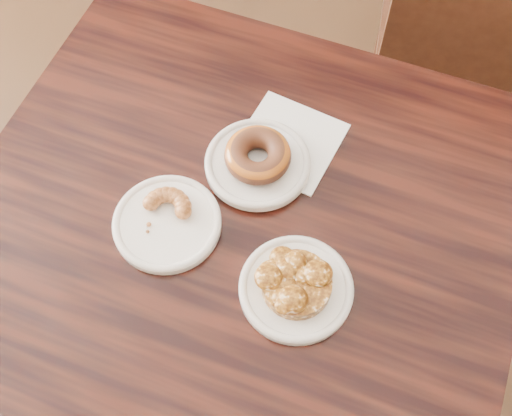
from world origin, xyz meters
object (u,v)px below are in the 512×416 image
(chair_far, at_px, (471,31))
(cruller_fragment, at_px, (166,218))
(glazed_donut, at_px, (258,155))
(apple_fritter, at_px, (297,283))
(cafe_table, at_px, (238,320))

(chair_far, relative_size, cruller_fragment, 10.42)
(glazed_donut, distance_m, apple_fritter, 0.21)
(glazed_donut, bearing_deg, cafe_table, -91.11)
(chair_far, distance_m, cruller_fragment, 0.99)
(chair_far, xyz_separation_m, cruller_fragment, (-0.43, -0.83, 0.32))
(cafe_table, bearing_deg, cruller_fragment, -170.68)
(chair_far, relative_size, glazed_donut, 8.80)
(cafe_table, xyz_separation_m, cruller_fragment, (-0.10, -0.01, 0.40))
(apple_fritter, distance_m, cruller_fragment, 0.21)
(apple_fritter, bearing_deg, cafe_table, 154.59)
(cafe_table, xyz_separation_m, chair_far, (0.33, 0.82, 0.08))
(apple_fritter, height_order, cruller_fragment, apple_fritter)
(chair_far, bearing_deg, apple_fritter, 70.61)
(chair_far, height_order, glazed_donut, chair_far)
(glazed_donut, height_order, apple_fritter, glazed_donut)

